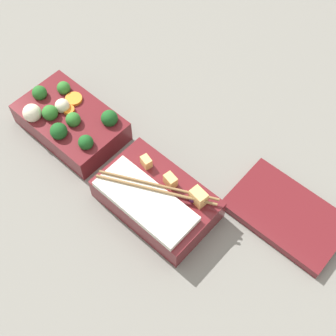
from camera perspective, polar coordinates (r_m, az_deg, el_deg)
ground_plane at (r=0.91m, az=-6.42°, el=0.01°), size 3.00×3.00×0.00m
bento_tray_vegetable at (r=0.95m, az=-11.89°, el=5.59°), size 0.21×0.13×0.08m
bento_tray_rice at (r=0.83m, az=-1.46°, el=-3.81°), size 0.21×0.13×0.08m
bento_lid at (r=0.87m, az=14.25°, el=-5.50°), size 0.21×0.13×0.02m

